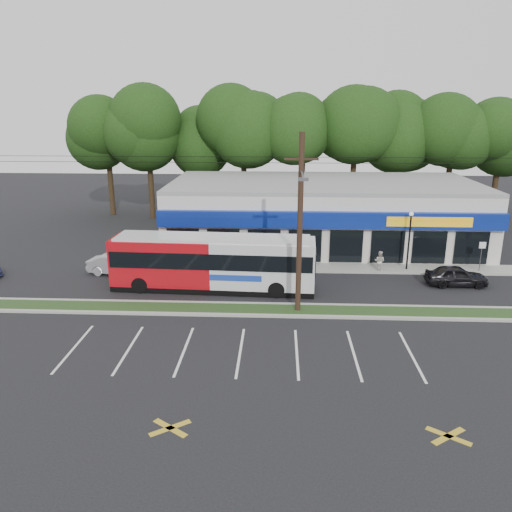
{
  "coord_description": "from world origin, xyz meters",
  "views": [
    {
      "loc": [
        1.86,
        -25.42,
        11.28
      ],
      "look_at": [
        0.43,
        5.0,
        2.07
      ],
      "focal_mm": 35.0,
      "sensor_mm": 36.0,
      "label": 1
    }
  ],
  "objects_px": {
    "car_dark": "(456,276)",
    "car_silver": "(119,264)",
    "sign_post": "(482,251)",
    "pedestrian_b": "(379,261)",
    "lamp_post": "(410,234)",
    "pedestrian_a": "(303,269)",
    "utility_pole": "(297,219)",
    "metrobus": "(213,261)"
  },
  "relations": [
    {
      "from": "sign_post",
      "to": "car_dark",
      "type": "xyz_separation_m",
      "value": [
        -2.54,
        -2.76,
        -0.89
      ]
    },
    {
      "from": "car_dark",
      "to": "car_silver",
      "type": "height_order",
      "value": "car_silver"
    },
    {
      "from": "car_silver",
      "to": "metrobus",
      "type": "bearing_deg",
      "value": -100.98
    },
    {
      "from": "utility_pole",
      "to": "pedestrian_a",
      "type": "bearing_deg",
      "value": 82.58
    },
    {
      "from": "lamp_post",
      "to": "car_dark",
      "type": "distance_m",
      "value": 4.36
    },
    {
      "from": "sign_post",
      "to": "metrobus",
      "type": "height_order",
      "value": "metrobus"
    },
    {
      "from": "utility_pole",
      "to": "car_dark",
      "type": "bearing_deg",
      "value": 24.7
    },
    {
      "from": "utility_pole",
      "to": "metrobus",
      "type": "bearing_deg",
      "value": 144.9
    },
    {
      "from": "utility_pole",
      "to": "lamp_post",
      "type": "bearing_deg",
      "value": 43.95
    },
    {
      "from": "sign_post",
      "to": "metrobus",
      "type": "relative_size",
      "value": 0.17
    },
    {
      "from": "metrobus",
      "to": "car_dark",
      "type": "height_order",
      "value": "metrobus"
    },
    {
      "from": "utility_pole",
      "to": "car_silver",
      "type": "height_order",
      "value": "utility_pole"
    },
    {
      "from": "lamp_post",
      "to": "car_silver",
      "type": "bearing_deg",
      "value": -174.9
    },
    {
      "from": "metrobus",
      "to": "car_silver",
      "type": "height_order",
      "value": "metrobus"
    },
    {
      "from": "utility_pole",
      "to": "sign_post",
      "type": "relative_size",
      "value": 22.47
    },
    {
      "from": "pedestrian_a",
      "to": "pedestrian_b",
      "type": "bearing_deg",
      "value": -155.78
    },
    {
      "from": "sign_post",
      "to": "pedestrian_b",
      "type": "distance_m",
      "value": 7.05
    },
    {
      "from": "utility_pole",
      "to": "car_silver",
      "type": "xyz_separation_m",
      "value": [
        -11.98,
        6.07,
        -4.7
      ]
    },
    {
      "from": "utility_pole",
      "to": "metrobus",
      "type": "xyz_separation_m",
      "value": [
        -5.08,
        3.57,
        -3.59
      ]
    },
    {
      "from": "pedestrian_a",
      "to": "sign_post",
      "type": "bearing_deg",
      "value": -168.37
    },
    {
      "from": "car_dark",
      "to": "metrobus",
      "type": "bearing_deg",
      "value": 94.43
    },
    {
      "from": "metrobus",
      "to": "lamp_post",
      "type": "bearing_deg",
      "value": 20.76
    },
    {
      "from": "lamp_post",
      "to": "sign_post",
      "type": "relative_size",
      "value": 1.91
    },
    {
      "from": "sign_post",
      "to": "metrobus",
      "type": "bearing_deg",
      "value": -167.41
    },
    {
      "from": "car_dark",
      "to": "car_silver",
      "type": "distance_m",
      "value": 22.64
    },
    {
      "from": "car_silver",
      "to": "pedestrian_b",
      "type": "height_order",
      "value": "pedestrian_b"
    },
    {
      "from": "lamp_post",
      "to": "pedestrian_a",
      "type": "distance_m",
      "value": 8.19
    },
    {
      "from": "utility_pole",
      "to": "car_silver",
      "type": "distance_m",
      "value": 14.23
    },
    {
      "from": "utility_pole",
      "to": "lamp_post",
      "type": "distance_m",
      "value": 11.67
    },
    {
      "from": "sign_post",
      "to": "car_dark",
      "type": "distance_m",
      "value": 3.86
    },
    {
      "from": "lamp_post",
      "to": "metrobus",
      "type": "height_order",
      "value": "lamp_post"
    },
    {
      "from": "utility_pole",
      "to": "pedestrian_b",
      "type": "height_order",
      "value": "utility_pole"
    },
    {
      "from": "sign_post",
      "to": "car_dark",
      "type": "relative_size",
      "value": 0.57
    },
    {
      "from": "sign_post",
      "to": "pedestrian_a",
      "type": "bearing_deg",
      "value": -168.58
    },
    {
      "from": "pedestrian_b",
      "to": "sign_post",
      "type": "bearing_deg",
      "value": -151.03
    },
    {
      "from": "car_silver",
      "to": "pedestrian_a",
      "type": "xyz_separation_m",
      "value": [
        12.65,
        -0.95,
        0.15
      ]
    },
    {
      "from": "sign_post",
      "to": "car_dark",
      "type": "height_order",
      "value": "sign_post"
    },
    {
      "from": "sign_post",
      "to": "pedestrian_b",
      "type": "relative_size",
      "value": 1.49
    },
    {
      "from": "sign_post",
      "to": "lamp_post",
      "type": "bearing_deg",
      "value": 177.42
    },
    {
      "from": "car_dark",
      "to": "pedestrian_b",
      "type": "xyz_separation_m",
      "value": [
        -4.46,
        2.69,
        0.08
      ]
    },
    {
      "from": "pedestrian_a",
      "to": "pedestrian_b",
      "type": "distance_m",
      "value": 6.02
    },
    {
      "from": "lamp_post",
      "to": "metrobus",
      "type": "relative_size",
      "value": 0.33
    }
  ]
}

